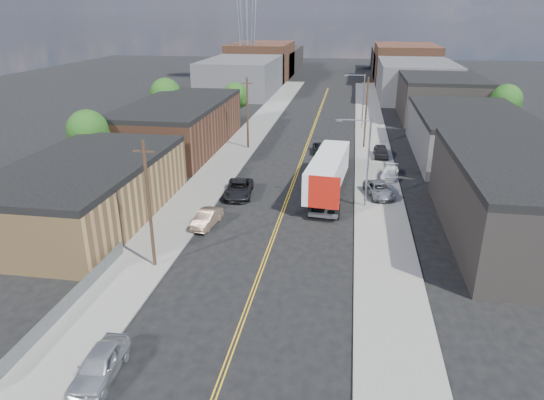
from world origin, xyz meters
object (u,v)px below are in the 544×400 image
(car_right_lot_b, at_px, (390,173))
(car_left_b, at_px, (207,218))
(car_right_lot_a, at_px, (379,190))
(car_ahead_truck, at_px, (321,149))
(car_right_lot_c, at_px, (381,151))
(car_left_a, at_px, (100,365))
(car_left_c, at_px, (239,189))
(semi_truck, at_px, (329,169))

(car_right_lot_b, bearing_deg, car_left_b, -127.11)
(car_right_lot_a, relative_size, car_ahead_truck, 1.08)
(car_right_lot_b, relative_size, car_right_lot_c, 0.96)
(car_left_a, bearing_deg, car_left_b, 87.52)
(car_left_a, bearing_deg, car_left_c, 85.06)
(semi_truck, distance_m, car_left_a, 32.83)
(car_left_c, relative_size, car_right_lot_c, 1.28)
(car_left_b, height_order, car_right_lot_b, car_left_b)
(car_left_a, height_order, car_left_c, car_left_c)
(car_left_c, bearing_deg, car_right_lot_c, 41.37)
(car_left_a, bearing_deg, semi_truck, 68.90)
(semi_truck, bearing_deg, car_right_lot_a, -5.63)
(car_left_c, bearing_deg, car_right_lot_a, 1.41)
(semi_truck, bearing_deg, car_left_b, -127.97)
(car_left_a, relative_size, car_ahead_truck, 0.99)
(car_right_lot_a, bearing_deg, semi_truck, 154.33)
(car_right_lot_a, height_order, car_right_lot_b, car_right_lot_a)
(car_left_c, distance_m, car_right_lot_b, 18.23)
(car_left_a, relative_size, car_right_lot_c, 1.04)
(semi_truck, distance_m, car_right_lot_a, 5.80)
(car_left_a, xyz_separation_m, car_ahead_truck, (8.71, 46.16, -0.14))
(semi_truck, distance_m, car_left_b, 15.34)
(car_left_c, bearing_deg, semi_truck, 11.98)
(car_right_lot_b, bearing_deg, car_right_lot_a, -93.52)
(car_left_a, relative_size, car_right_lot_b, 1.08)
(car_left_c, height_order, car_right_lot_a, car_left_c)
(car_right_lot_c, bearing_deg, car_left_b, -125.08)
(car_left_a, height_order, car_right_lot_a, car_left_a)
(car_left_b, height_order, car_ahead_truck, car_left_b)
(car_left_c, xyz_separation_m, car_right_lot_a, (14.71, 2.00, 0.05))
(car_right_lot_a, bearing_deg, car_right_lot_b, 62.22)
(car_left_c, xyz_separation_m, car_right_lot_b, (16.20, 8.36, -0.03))
(car_left_b, height_order, car_right_lot_a, car_right_lot_a)
(car_left_a, height_order, car_right_lot_c, car_right_lot_c)
(car_left_a, xyz_separation_m, car_right_lot_a, (15.91, 30.00, 0.06))
(car_left_c, distance_m, car_right_lot_a, 14.85)
(car_right_lot_b, height_order, car_ahead_truck, car_right_lot_b)
(car_right_lot_a, xyz_separation_m, car_right_lot_c, (0.86, 15.12, 0.06))
(car_left_b, relative_size, car_ahead_truck, 0.93)
(car_right_lot_a, bearing_deg, car_left_b, -162.46)
(car_left_b, bearing_deg, car_right_lot_a, 40.07)
(car_right_lot_a, xyz_separation_m, car_right_lot_b, (1.49, 6.36, -0.08))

